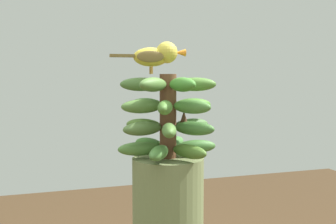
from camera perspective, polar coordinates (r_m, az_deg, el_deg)
banana_bunch at (r=1.14m, az=0.03°, el=-0.63°), size 0.30×0.29×0.25m
perched_bird at (r=1.14m, az=-1.54°, el=8.38°), size 0.22×0.07×0.09m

